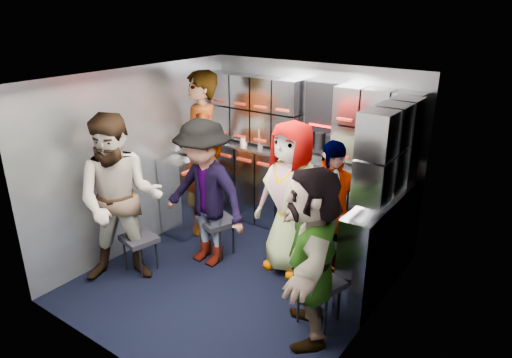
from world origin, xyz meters
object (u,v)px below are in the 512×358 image
Objects in this scene: attendant_standing at (201,154)px; attendant_arc_e at (311,255)px; jump_seat_near_right at (319,285)px; attendant_arc_d at (328,216)px; jump_seat_mid_right at (334,239)px; jump_seat_mid_left at (217,223)px; attendant_arc_b at (205,194)px; jump_seat_near_left at (139,240)px; jump_seat_center at (298,226)px; attendant_arc_a at (120,201)px; attendant_arc_c at (291,198)px.

attendant_standing is 1.29× the size of attendant_arc_e.
attendant_arc_d reaches higher than jump_seat_near_right.
jump_seat_near_right is (0.24, -0.77, -0.04)m from jump_seat_mid_right.
jump_seat_mid_left is at bearing 165.59° from jump_seat_near_right.
attendant_arc_d reaches higher than jump_seat_mid_right.
attendant_arc_e is at bearing -90.00° from jump_seat_near_right.
jump_seat_mid_left is 0.30× the size of attendant_arc_b.
jump_seat_near_right is at bearing -6.90° from attendant_arc_b.
jump_seat_near_left is 1.32m from attendant_standing.
attendant_standing is (-1.38, -0.02, 0.57)m from jump_seat_center.
attendant_arc_b is (0.00, -0.18, 0.42)m from jump_seat_mid_left.
attendant_arc_a reaches higher than attendant_arc_d.
jump_seat_center is at bearing 5.35° from attendant_arc_a.
jump_seat_near_left is 0.87m from jump_seat_mid_left.
attendant_arc_a is at bearing -116.55° from jump_seat_mid_left.
jump_seat_center reaches higher than jump_seat_near_right.
attendant_arc_a is 1.73m from attendant_arc_c.
attendant_standing is 2.31m from attendant_arc_e.
attendant_arc_d is (1.74, 1.12, -0.12)m from attendant_arc_a.
attendant_arc_d is at bearing 165.97° from attendant_arc_e.
attendant_standing is 0.83m from attendant_arc_b.
attendant_arc_d is (1.74, 0.94, 0.41)m from jump_seat_near_left.
jump_seat_mid_right is 1.07× the size of jump_seat_near_right.
attendant_arc_b reaches higher than jump_seat_mid_left.
attendant_arc_a is (-0.46, -0.92, 0.49)m from jump_seat_mid_left.
jump_seat_center is 0.29× the size of attendant_arc_a.
attendant_arc_b is 1.05× the size of attendant_arc_e.
attendant_standing is at bearing -179.18° from jump_seat_center.
attendant_standing reaches higher than jump_seat_near_left.
attendant_arc_c reaches higher than jump_seat_center.
attendant_arc_b is at bearing -143.97° from jump_seat_center.
attendant_arc_d is (0.46, -0.04, -0.06)m from attendant_arc_c.
attendant_arc_c is at bearing 1.22° from attendant_arc_a.
attendant_standing is at bearing -146.23° from attendant_arc_e.
attendant_arc_b is 1.34m from attendant_arc_d.
attendant_arc_e is (0.24, -0.77, 0.01)m from attendant_arc_d.
attendant_arc_e is at bearing -43.02° from attendant_arc_c.
attendant_arc_e reaches higher than attendant_arc_d.
attendant_arc_b is 1.06× the size of attendant_arc_d.
attendant_arc_a is at bearing -120.84° from attendant_arc_b.
jump_seat_near_right is at bearing -113.04° from attendant_arc_d.
jump_seat_near_left is at bearing -147.24° from jump_seat_mid_right.
attendant_arc_c is at bearing 39.24° from attendant_standing.
attendant_standing reaches higher than jump_seat_mid_left.
attendant_arc_a is at bearing -131.58° from attendant_arc_c.
attendant_arc_b is (0.56, -0.58, -0.19)m from attendant_standing.
attendant_arc_a is at bearing -39.90° from attendant_standing.
attendant_arc_c is at bearing 27.99° from attendant_arc_b.
attendant_arc_d is at bearing 111.92° from jump_seat_near_right.
attendant_standing is 1.14× the size of attendant_arc_a.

